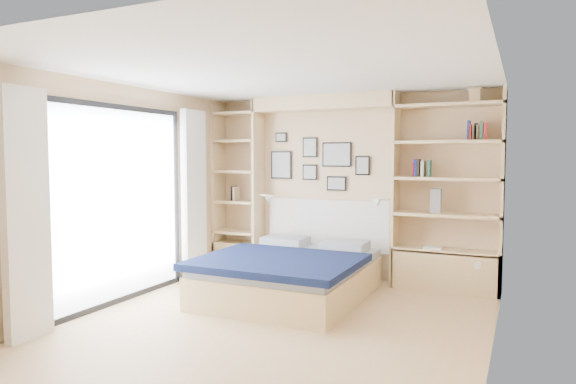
% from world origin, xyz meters
% --- Properties ---
extents(ground, '(4.50, 4.50, 0.00)m').
position_xyz_m(ground, '(0.00, 0.00, 0.00)').
color(ground, tan).
rests_on(ground, ground).
extents(room_shell, '(4.50, 4.50, 4.50)m').
position_xyz_m(room_shell, '(-0.39, 1.52, 1.08)').
color(room_shell, tan).
rests_on(room_shell, ground).
extents(bed, '(1.78, 2.33, 1.07)m').
position_xyz_m(bed, '(-0.29, 1.01, 0.28)').
color(bed, '#E7CA8B').
rests_on(bed, ground).
extents(photo_gallery, '(1.48, 0.02, 0.82)m').
position_xyz_m(photo_gallery, '(-0.45, 2.22, 1.60)').
color(photo_gallery, black).
rests_on(photo_gallery, ground).
extents(reading_lamps, '(1.92, 0.12, 0.15)m').
position_xyz_m(reading_lamps, '(-0.30, 2.00, 1.10)').
color(reading_lamps, silver).
rests_on(reading_lamps, ground).
extents(shelf_decor, '(3.51, 0.23, 2.03)m').
position_xyz_m(shelf_decor, '(1.07, 2.07, 1.69)').
color(shelf_decor, '#A51E1E').
rests_on(shelf_decor, ground).
extents(deck, '(3.20, 4.00, 0.05)m').
position_xyz_m(deck, '(-3.60, 0.00, 0.00)').
color(deck, '#716353').
rests_on(deck, ground).
extents(deck_chair, '(0.79, 0.98, 0.86)m').
position_xyz_m(deck_chair, '(-3.24, 0.20, 0.41)').
color(deck_chair, tan).
rests_on(deck_chair, ground).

